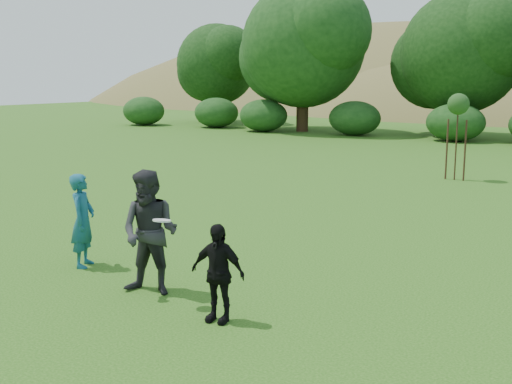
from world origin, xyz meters
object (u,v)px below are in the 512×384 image
player_grey (150,233)px  player_black (218,273)px  sapling (458,107)px  player_teal (83,220)px

player_grey → player_black: bearing=-27.8°
sapling → player_grey: bearing=-91.7°
player_grey → sapling: size_ratio=0.69×
player_black → player_teal: bearing=160.7°
player_grey → player_black: (1.59, -0.33, -0.29)m
player_grey → sapling: 14.04m
player_grey → player_black: 1.65m
player_grey → sapling: (0.42, 13.96, 1.43)m
player_grey → sapling: bearing=72.2°
player_teal → sapling: sapling is taller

